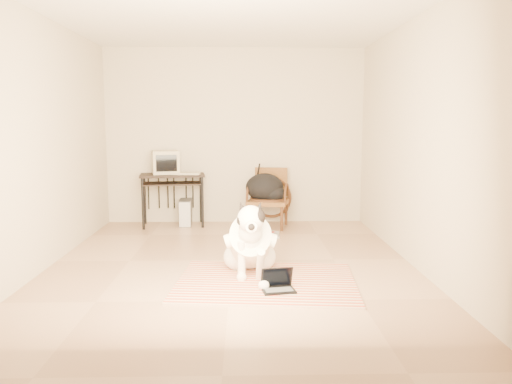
{
  "coord_description": "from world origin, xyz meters",
  "views": [
    {
      "loc": [
        0.14,
        -5.57,
        1.57
      ],
      "look_at": [
        0.26,
        -0.51,
        0.86
      ],
      "focal_mm": 35.0,
      "sensor_mm": 36.0,
      "label": 1
    }
  ],
  "objects_px": {
    "laptop": "(278,285)",
    "computer_desk": "(172,181)",
    "crt_monitor": "(166,162)",
    "rattan_chair": "(269,198)",
    "dog": "(250,243)",
    "pc_tower": "(186,212)",
    "backpack": "(266,188)"
  },
  "relations": [
    {
      "from": "computer_desk",
      "to": "pc_tower",
      "type": "relative_size",
      "value": 2.37
    },
    {
      "from": "laptop",
      "to": "pc_tower",
      "type": "distance_m",
      "value": 3.33
    },
    {
      "from": "laptop",
      "to": "crt_monitor",
      "type": "relative_size",
      "value": 0.72
    },
    {
      "from": "laptop",
      "to": "computer_desk",
      "type": "relative_size",
      "value": 0.33
    },
    {
      "from": "computer_desk",
      "to": "crt_monitor",
      "type": "distance_m",
      "value": 0.31
    },
    {
      "from": "computer_desk",
      "to": "crt_monitor",
      "type": "relative_size",
      "value": 2.21
    },
    {
      "from": "rattan_chair",
      "to": "dog",
      "type": "bearing_deg",
      "value": -97.32
    },
    {
      "from": "crt_monitor",
      "to": "pc_tower",
      "type": "height_order",
      "value": "crt_monitor"
    },
    {
      "from": "laptop",
      "to": "crt_monitor",
      "type": "distance_m",
      "value": 3.57
    },
    {
      "from": "crt_monitor",
      "to": "dog",
      "type": "bearing_deg",
      "value": -64.1
    },
    {
      "from": "backpack",
      "to": "dog",
      "type": "bearing_deg",
      "value": -96.51
    },
    {
      "from": "crt_monitor",
      "to": "pc_tower",
      "type": "bearing_deg",
      "value": -1.86
    },
    {
      "from": "computer_desk",
      "to": "backpack",
      "type": "xyz_separation_m",
      "value": [
        1.41,
        -0.16,
        -0.09
      ]
    },
    {
      "from": "crt_monitor",
      "to": "rattan_chair",
      "type": "relative_size",
      "value": 0.52
    },
    {
      "from": "computer_desk",
      "to": "pc_tower",
      "type": "bearing_deg",
      "value": 17.74
    },
    {
      "from": "dog",
      "to": "computer_desk",
      "type": "xyz_separation_m",
      "value": [
        -1.15,
        2.51,
        0.35
      ]
    },
    {
      "from": "crt_monitor",
      "to": "backpack",
      "type": "height_order",
      "value": "crt_monitor"
    },
    {
      "from": "laptop",
      "to": "computer_desk",
      "type": "distance_m",
      "value": 3.4
    },
    {
      "from": "dog",
      "to": "rattan_chair",
      "type": "xyz_separation_m",
      "value": [
        0.31,
        2.42,
        0.11
      ]
    },
    {
      "from": "computer_desk",
      "to": "backpack",
      "type": "height_order",
      "value": "backpack"
    },
    {
      "from": "laptop",
      "to": "crt_monitor",
      "type": "xyz_separation_m",
      "value": [
        -1.5,
        3.11,
        0.9
      ]
    },
    {
      "from": "computer_desk",
      "to": "rattan_chair",
      "type": "height_order",
      "value": "rattan_chair"
    },
    {
      "from": "pc_tower",
      "to": "backpack",
      "type": "relative_size",
      "value": 0.73
    },
    {
      "from": "crt_monitor",
      "to": "rattan_chair",
      "type": "height_order",
      "value": "crt_monitor"
    },
    {
      "from": "dog",
      "to": "crt_monitor",
      "type": "relative_size",
      "value": 2.52
    },
    {
      "from": "laptop",
      "to": "backpack",
      "type": "bearing_deg",
      "value": 89.62
    },
    {
      "from": "crt_monitor",
      "to": "computer_desk",
      "type": "bearing_deg",
      "value": -32.68
    },
    {
      "from": "dog",
      "to": "crt_monitor",
      "type": "distance_m",
      "value": 2.93
    },
    {
      "from": "pc_tower",
      "to": "rattan_chair",
      "type": "xyz_separation_m",
      "value": [
        1.27,
        -0.15,
        0.25
      ]
    },
    {
      "from": "rattan_chair",
      "to": "computer_desk",
      "type": "bearing_deg",
      "value": 176.53
    },
    {
      "from": "rattan_chair",
      "to": "backpack",
      "type": "relative_size",
      "value": 1.49
    },
    {
      "from": "crt_monitor",
      "to": "pc_tower",
      "type": "xyz_separation_m",
      "value": [
        0.29,
        -0.01,
        -0.77
      ]
    }
  ]
}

